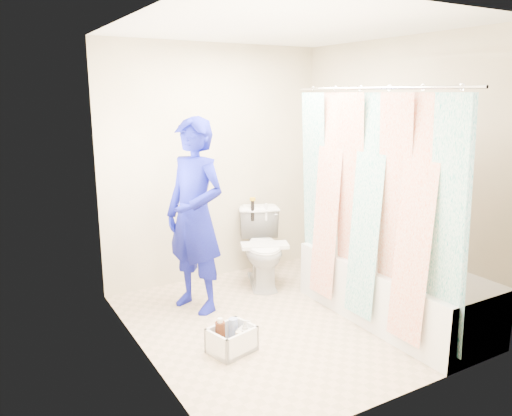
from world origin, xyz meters
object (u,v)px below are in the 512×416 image
cleaning_caddy (233,340)px  plumber (195,216)px  bathtub (393,289)px  toilet (263,248)px

cleaning_caddy → plumber: bearing=69.7°
bathtub → plumber: bearing=142.5°
bathtub → toilet: (-0.55, 1.26, 0.11)m
plumber → bathtub: bearing=30.3°
bathtub → plumber: 1.83m
bathtub → plumber: plumber is taller
bathtub → toilet: bearing=113.6°
bathtub → plumber: size_ratio=1.02×
bathtub → cleaning_caddy: bathtub is taller
plumber → cleaning_caddy: size_ratio=4.55×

